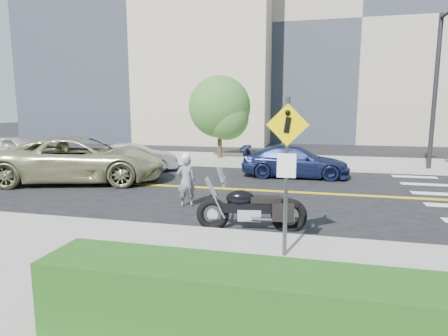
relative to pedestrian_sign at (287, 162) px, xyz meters
The scene contains 15 objects.
ground_plane 7.83m from the pedestrian_sign, 123.64° to the left, with size 120.00×120.00×0.00m, color black.
sidewalk_near 4.75m from the pedestrian_sign, 164.21° to the right, with size 60.00×5.00×0.15m, color #9E9B91.
sidewalk_far 14.56m from the pedestrian_sign, 106.91° to the left, with size 60.00×5.00×0.15m, color #9E9B91.
building_left 33.38m from the pedestrian_sign, 116.64° to the left, with size 22.00×14.00×25.00m, color tan.
building_mid 33.51m from the pedestrian_sign, 83.29° to the left, with size 18.00×14.00×20.00m, color #A39984.
hedge 3.73m from the pedestrian_sign, 58.93° to the right, with size 9.00×0.90×1.00m, color #235619.
traffic_light 13.06m from the pedestrian_sign, 63.01° to the left, with size 0.28×4.50×7.00m.
pedestrian_sign is the anchor object (origin of this frame).
motorcyclist 4.99m from the pedestrian_sign, 131.90° to the left, with size 0.66×0.56×1.64m.
motorcycle 2.37m from the pedestrian_sign, 117.05° to the left, with size 2.60×0.79×1.58m, color black, non-canonical shape.
suv 10.70m from the pedestrian_sign, 144.04° to the left, with size 3.03×6.58×1.83m, color tan.
parked_car_white 18.63m from the pedestrian_sign, 146.25° to the left, with size 1.77×4.40×1.50m, color silver.
parked_car_silver 12.02m from the pedestrian_sign, 130.31° to the left, with size 1.40×4.01×1.32m, color gray.
parked_car_blue 9.52m from the pedestrian_sign, 91.84° to the left, with size 1.88×4.63×1.34m, color navy.
tree_far_a 14.82m from the pedestrian_sign, 109.01° to the left, with size 3.52×3.52×4.81m.
Camera 1 is at (4.68, -13.24, 2.94)m, focal length 30.00 mm.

